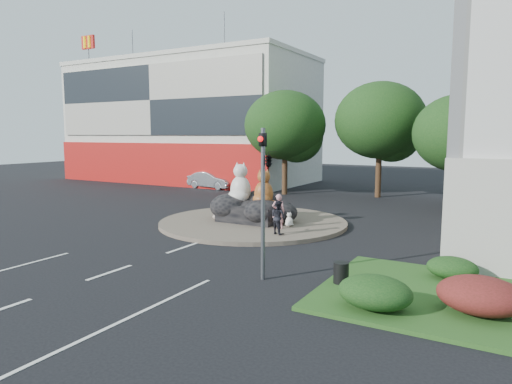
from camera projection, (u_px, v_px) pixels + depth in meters
ground at (110, 273)px, 15.90m from camera, size 120.00×120.00×0.00m
roundabout_island at (253, 222)px, 24.51m from camera, size 10.00×10.00×0.20m
rock_plinth at (253, 212)px, 24.44m from camera, size 3.20×2.60×0.90m
shophouse_block at (190, 121)px, 48.03m from camera, size 25.20×12.30×17.40m
grass_verge at (502, 307)px, 12.59m from camera, size 10.00×6.00×0.12m
tree_left at (286, 129)px, 36.20m from camera, size 6.46×6.46×8.27m
tree_mid at (381, 124)px, 34.44m from camera, size 6.84×6.84×8.76m
tree_right at (461, 137)px, 28.17m from camera, size 5.70×5.70×7.30m
hedge_near_green at (375, 292)px, 12.27m from camera, size 2.00×1.60×0.90m
hedge_red at (481, 295)px, 11.90m from camera, size 2.20×1.76×0.99m
hedge_back_green at (452, 268)px, 14.82m from camera, size 1.60×1.28×0.72m
traffic_light at (266, 171)px, 14.67m from camera, size 0.44×1.24×5.00m
cat_white at (240, 183)px, 24.55m from camera, size 1.42×1.26×2.23m
cat_tabby at (264, 187)px, 23.71m from camera, size 1.43×1.34×1.93m
kitten_calico at (217, 211)px, 24.69m from camera, size 0.72×0.71×0.90m
kitten_white at (289, 219)px, 22.96m from camera, size 0.53×0.49×0.72m
pedestrian_pink at (278, 211)px, 22.30m from camera, size 0.74×0.65×1.71m
pedestrian_dark at (278, 217)px, 21.09m from camera, size 0.94×0.85×1.58m
parked_car at (212, 180)px, 40.70m from camera, size 4.68×1.94×1.51m
litter_bin at (341, 273)px, 14.39m from camera, size 0.63×0.63×0.67m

